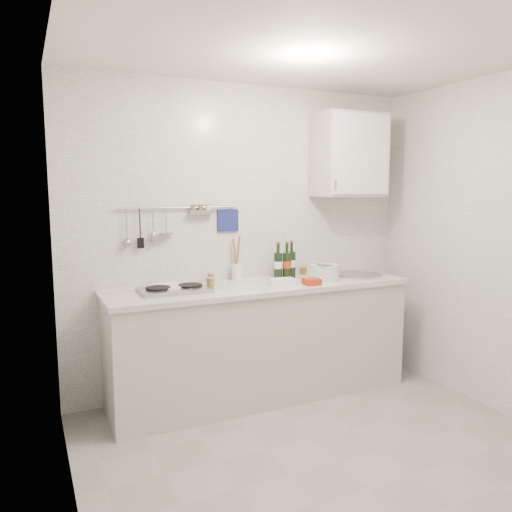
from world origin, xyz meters
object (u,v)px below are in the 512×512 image
(plate_stack_hob, at_px, (166,288))
(wall_cabinet, at_px, (349,155))
(utensil_crock, at_px, (237,270))
(plate_stack_sink, at_px, (323,272))
(wine_bottles, at_px, (286,260))

(plate_stack_hob, bearing_deg, wall_cabinet, 2.14)
(plate_stack_hob, xyz_separation_m, utensil_crock, (0.64, 0.18, 0.07))
(wall_cabinet, xyz_separation_m, utensil_crock, (-1.00, 0.12, -0.94))
(plate_stack_sink, bearing_deg, plate_stack_hob, 176.54)
(wall_cabinet, relative_size, utensil_crock, 1.92)
(wall_cabinet, bearing_deg, wine_bottles, 178.76)
(plate_stack_sink, distance_m, utensil_crock, 0.72)
(plate_stack_hob, bearing_deg, utensil_crock, 15.57)
(plate_stack_hob, distance_m, plate_stack_sink, 1.32)
(wall_cabinet, bearing_deg, utensil_crock, 173.30)
(plate_stack_hob, height_order, utensil_crock, utensil_crock)
(wall_cabinet, bearing_deg, plate_stack_hob, -177.86)
(plate_stack_hob, relative_size, plate_stack_sink, 0.95)
(wall_cabinet, distance_m, plate_stack_sink, 1.04)
(plate_stack_hob, height_order, wine_bottles, wine_bottles)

